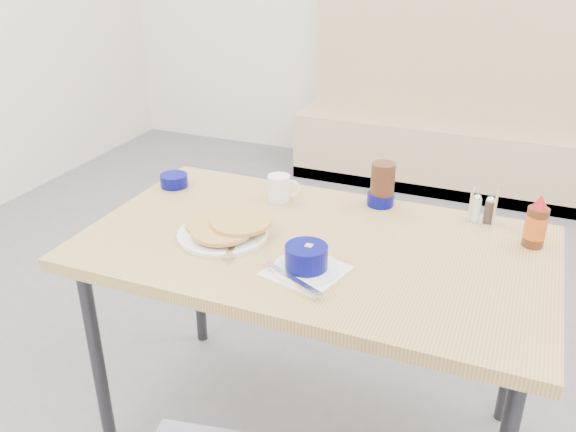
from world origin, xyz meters
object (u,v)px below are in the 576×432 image
at_px(butter_bowl, 380,199).
at_px(amber_tumbler, 382,184).
at_px(grits_setting, 306,261).
at_px(condiment_caddy, 482,211).
at_px(syrup_bottle, 536,224).
at_px(creamer_bowl, 174,181).
at_px(coffee_mug, 280,187).
at_px(booth_bench, 442,131).
at_px(dining_table, 314,260).
at_px(pancake_plate, 225,230).

distance_m(butter_bowl, amber_tumbler, 0.06).
distance_m(grits_setting, amber_tumbler, 0.52).
height_order(condiment_caddy, syrup_bottle, syrup_bottle).
relative_size(creamer_bowl, amber_tumbler, 0.66).
bearing_deg(condiment_caddy, grits_setting, -128.49).
bearing_deg(amber_tumbler, butter_bowl, 180.00).
bearing_deg(coffee_mug, butter_bowl, 15.08).
height_order(booth_bench, syrup_bottle, booth_bench).
xyz_separation_m(booth_bench, creamer_bowl, (-0.62, -2.32, 0.43)).
bearing_deg(dining_table, creamer_bowl, 161.23).
height_order(creamer_bowl, condiment_caddy, condiment_caddy).
distance_m(amber_tumbler, syrup_bottle, 0.50).
relative_size(coffee_mug, amber_tumbler, 0.76).
distance_m(booth_bench, syrup_bottle, 2.43).
distance_m(butter_bowl, syrup_bottle, 0.51).
bearing_deg(syrup_bottle, dining_table, -159.45).
bearing_deg(grits_setting, dining_table, 102.37).
height_order(coffee_mug, butter_bowl, coffee_mug).
distance_m(booth_bench, coffee_mug, 2.34).
bearing_deg(butter_bowl, dining_table, -108.69).
bearing_deg(syrup_bottle, creamer_bowl, -179.23).
distance_m(amber_tumbler, condiment_caddy, 0.33).
relative_size(creamer_bowl, syrup_bottle, 0.60).
relative_size(creamer_bowl, butter_bowl, 1.08).
height_order(grits_setting, butter_bowl, grits_setting).
height_order(coffee_mug, amber_tumbler, amber_tumbler).
height_order(pancake_plate, creamer_bowl, pancake_plate).
bearing_deg(dining_table, coffee_mug, 131.21).
distance_m(grits_setting, butter_bowl, 0.52).
relative_size(grits_setting, syrup_bottle, 1.52).
bearing_deg(amber_tumbler, condiment_caddy, 0.00).
height_order(dining_table, creamer_bowl, creamer_bowl).
xyz_separation_m(coffee_mug, condiment_caddy, (0.67, 0.09, -0.01)).
relative_size(booth_bench, pancake_plate, 6.64).
height_order(pancake_plate, syrup_bottle, syrup_bottle).
bearing_deg(booth_bench, condiment_caddy, -78.44).
bearing_deg(grits_setting, pancake_plate, 160.90).
xyz_separation_m(butter_bowl, syrup_bottle, (0.49, -0.11, 0.05)).
relative_size(coffee_mug, syrup_bottle, 0.69).
height_order(dining_table, butter_bowl, butter_bowl).
relative_size(creamer_bowl, condiment_caddy, 0.94).
bearing_deg(coffee_mug, dining_table, -48.79).
distance_m(dining_table, coffee_mug, 0.35).
xyz_separation_m(dining_table, creamer_bowl, (-0.62, 0.21, 0.08)).
xyz_separation_m(grits_setting, amber_tumbler, (0.08, 0.51, 0.04)).
bearing_deg(amber_tumbler, creamer_bowl, -170.21).
height_order(butter_bowl, syrup_bottle, syrup_bottle).
relative_size(amber_tumbler, syrup_bottle, 0.91).
bearing_deg(coffee_mug, amber_tumbler, 14.95).
distance_m(booth_bench, pancake_plate, 2.65).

